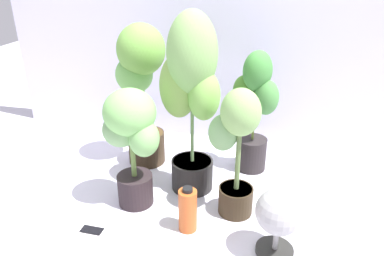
# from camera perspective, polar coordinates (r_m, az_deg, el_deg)

# --- Properties ---
(ground_plane) EXTENTS (8.00, 8.00, 0.00)m
(ground_plane) POSITION_cam_1_polar(r_m,az_deg,el_deg) (2.18, -0.93, -10.84)
(ground_plane) COLOR silver
(ground_plane) RESTS_ON ground
(mylar_back_wall) EXTENTS (3.20, 0.01, 2.00)m
(mylar_back_wall) POSITION_cam_1_polar(r_m,az_deg,el_deg) (2.63, 3.60, 18.84)
(mylar_back_wall) COLOR silver
(mylar_back_wall) RESTS_ON ground
(potted_plant_center) EXTENTS (0.43, 0.38, 1.05)m
(potted_plant_center) POSITION_cam_1_polar(r_m,az_deg,el_deg) (1.99, -0.25, 6.10)
(potted_plant_center) COLOR black
(potted_plant_center) RESTS_ON ground
(potted_plant_front_left) EXTENTS (0.36, 0.30, 0.69)m
(potted_plant_front_left) POSITION_cam_1_polar(r_m,az_deg,el_deg) (1.94, -9.54, -1.11)
(potted_plant_front_left) COLOR black
(potted_plant_front_left) RESTS_ON ground
(potted_plant_back_left) EXTENTS (0.43, 0.39, 0.94)m
(potted_plant_back_left) POSITION_cam_1_polar(r_m,az_deg,el_deg) (2.34, -8.07, 7.29)
(potted_plant_back_left) COLOR #342618
(potted_plant_back_left) RESTS_ON ground
(potted_plant_front_right) EXTENTS (0.32, 0.26, 0.72)m
(potted_plant_front_right) POSITION_cam_1_polar(r_m,az_deg,el_deg) (1.87, 6.79, -2.48)
(potted_plant_front_right) COLOR #322617
(potted_plant_front_right) RESTS_ON ground
(potted_plant_back_right) EXTENTS (0.34, 0.25, 0.79)m
(potted_plant_back_right) POSITION_cam_1_polar(r_m,az_deg,el_deg) (2.30, 9.91, 3.02)
(potted_plant_back_right) COLOR #282224
(potted_plant_back_right) RESTS_ON ground
(cell_phone) EXTENTS (0.15, 0.07, 0.01)m
(cell_phone) POSITION_cam_1_polar(r_m,az_deg,el_deg) (2.01, -15.46, -15.28)
(cell_phone) COLOR white
(cell_phone) RESTS_ON ground
(floor_fan) EXTENTS (0.25, 0.25, 0.35)m
(floor_fan) POSITION_cam_1_polar(r_m,az_deg,el_deg) (1.73, 13.47, -13.16)
(floor_fan) COLOR #282825
(floor_fan) RESTS_ON ground
(nutrient_bottle) EXTENTS (0.09, 0.09, 0.25)m
(nutrient_bottle) POSITION_cam_1_polar(r_m,az_deg,el_deg) (1.88, -0.68, -12.76)
(nutrient_bottle) COLOR #C45523
(nutrient_bottle) RESTS_ON ground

